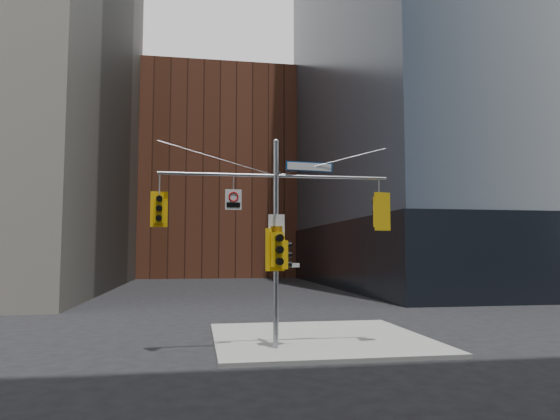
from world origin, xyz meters
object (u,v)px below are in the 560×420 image
object	(u,v)px
signal_assembly	(276,222)
street_sign_blade	(309,167)
traffic_light_east_arm	(379,212)
traffic_light_pole_front	(277,250)
regulatory_sign_arm	(233,199)
traffic_light_west_arm	(159,209)
traffic_light_pole_side	(285,255)

from	to	relation	value
signal_assembly	street_sign_blade	xyz separation A→B (m)	(1.19, 0.00, 1.93)
traffic_light_east_arm	traffic_light_pole_front	xyz separation A→B (m)	(-3.73, -0.27, -1.35)
regulatory_sign_arm	traffic_light_pole_front	bearing A→B (deg)	-14.89
traffic_light_west_arm	traffic_light_east_arm	bearing A→B (deg)	-4.27
traffic_light_pole_side	street_sign_blade	distance (m)	3.19
signal_assembly	traffic_light_west_arm	distance (m)	3.94
signal_assembly	traffic_light_pole_front	bearing A→B (deg)	-90.31
signal_assembly	traffic_light_pole_front	world-z (taller)	signal_assembly
traffic_light_west_arm	traffic_light_pole_front	size ratio (longest dim) A/B	0.82
signal_assembly	regulatory_sign_arm	world-z (taller)	signal_assembly
traffic_light_pole_side	street_sign_blade	bearing A→B (deg)	-93.27
traffic_light_west_arm	traffic_light_pole_side	distance (m)	4.51
traffic_light_pole_side	signal_assembly	bearing A→B (deg)	88.76
traffic_light_pole_side	traffic_light_pole_front	distance (m)	0.46
traffic_light_west_arm	traffic_light_pole_side	bearing A→B (deg)	-4.23
traffic_light_east_arm	traffic_light_pole_side	size ratio (longest dim) A/B	1.38
traffic_light_east_arm	regulatory_sign_arm	xyz separation A→B (m)	(-5.20, -0.02, 0.37)
traffic_light_west_arm	traffic_light_pole_front	xyz separation A→B (m)	(3.92, -0.28, -1.35)
traffic_light_east_arm	regulatory_sign_arm	distance (m)	5.21
signal_assembly	traffic_light_pole_side	bearing A→B (deg)	1.63
signal_assembly	traffic_light_west_arm	size ratio (longest dim) A/B	6.72
traffic_light_pole_side	street_sign_blade	size ratio (longest dim) A/B	0.57
traffic_light_east_arm	regulatory_sign_arm	size ratio (longest dim) A/B	1.94
traffic_light_pole_front	street_sign_blade	xyz separation A→B (m)	(1.19, 0.27, 2.90)
regulatory_sign_arm	traffic_light_west_arm	bearing A→B (deg)	173.87
traffic_light_west_arm	regulatory_sign_arm	bearing A→B (deg)	-4.95
traffic_light_pole_side	regulatory_sign_arm	size ratio (longest dim) A/B	1.41
traffic_light_east_arm	street_sign_blade	world-z (taller)	street_sign_blade
traffic_light_east_arm	street_sign_blade	bearing A→B (deg)	-14.20
traffic_light_pole_side	traffic_light_west_arm	bearing A→B (deg)	87.08
traffic_light_pole_side	traffic_light_pole_front	bearing A→B (deg)	127.60
traffic_light_east_arm	traffic_light_pole_side	xyz separation A→B (m)	(-3.41, 0.01, -1.52)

